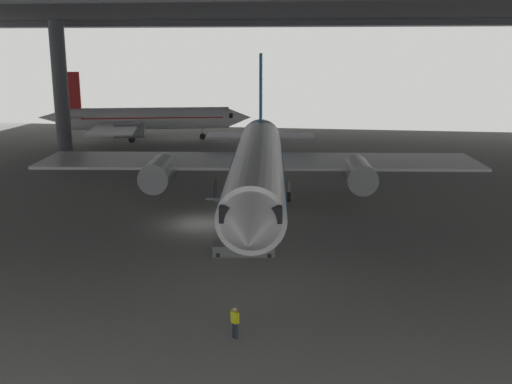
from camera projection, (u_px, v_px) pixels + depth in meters
ground_plane at (200, 224)px, 45.95m from camera, size 110.00×110.00×0.00m
hangar_structure at (230, 6)px, 55.23m from camera, size 121.00×99.00×17.39m
airplane_main at (258, 166)px, 49.23m from camera, size 39.05×40.23×12.43m
boarding_stairs at (243, 243)px, 39.16m from camera, size 4.53×1.94×4.86m
crew_worker_near_nose at (235, 321)px, 27.83m from camera, size 0.46×0.39×1.55m
crew_worker_by_stairs at (263, 229)px, 41.55m from camera, size 0.53×0.32×1.62m
airplane_distant at (144, 119)px, 85.25m from camera, size 29.64×29.13×9.66m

